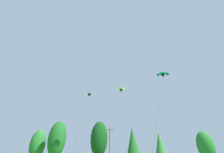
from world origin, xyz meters
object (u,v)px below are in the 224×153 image
parafoil_kite_high_blue_white (89,95)px  parafoil_kite_far_lime_white (121,90)px  utility_pole (110,147)px  parafoil_kite_mid_teal (163,74)px

parafoil_kite_high_blue_white → parafoil_kite_far_lime_white: (10.65, -7.91, -2.67)m
utility_pole → parafoil_kite_far_lime_white: 14.29m
parafoil_kite_far_lime_white → parafoil_kite_mid_teal: bearing=9.0°
parafoil_kite_mid_teal → parafoil_kite_far_lime_white: size_ratio=1.28×
parafoil_kite_mid_teal → parafoil_kite_far_lime_white: 12.07m
parafoil_kite_high_blue_white → parafoil_kite_mid_teal: size_ratio=0.99×
utility_pole → parafoil_kite_far_lime_white: bearing=-58.5°
parafoil_kite_far_lime_white → utility_pole: bearing=121.5°
utility_pole → parafoil_kite_high_blue_white: parafoil_kite_high_blue_white is taller
utility_pole → parafoil_kite_high_blue_white: bearing=164.9°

